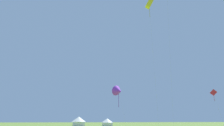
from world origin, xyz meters
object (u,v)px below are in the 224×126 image
kite_yellow_box (149,4)px  festival_tent_right (107,122)px  kite_red_diamond (214,93)px  kite_purple_delta (119,91)px  festival_tent_left (79,121)px

kite_yellow_box → festival_tent_right: 41.08m
kite_yellow_box → kite_red_diamond: bearing=-8.4°
kite_purple_delta → festival_tent_right: 17.89m
kite_yellow_box → festival_tent_left: 43.23m
kite_purple_delta → kite_yellow_box: 24.90m
kite_purple_delta → kite_red_diamond: bearing=-36.9°
kite_purple_delta → kite_yellow_box: kite_yellow_box is taller
kite_yellow_box → festival_tent_left: (-15.10, 28.19, -29.09)m
festival_tent_left → kite_purple_delta: bearing=-58.0°
kite_purple_delta → kite_red_diamond: 24.19m
festival_tent_right → kite_purple_delta: bearing=-89.4°
kite_red_diamond → festival_tent_right: bearing=122.7°
festival_tent_left → festival_tent_right: festival_tent_left is taller
kite_red_diamond → kite_yellow_box: (-14.02, 2.07, 22.76)m
kite_red_diamond → festival_tent_left: 42.47m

